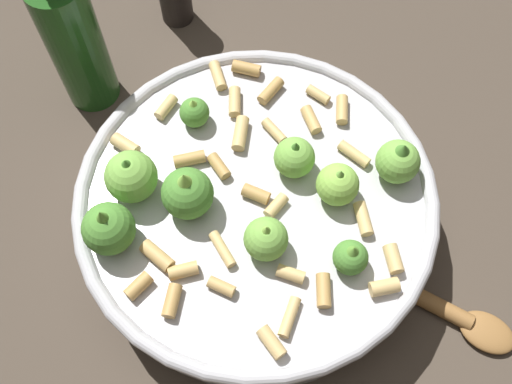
% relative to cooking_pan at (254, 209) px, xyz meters
% --- Properties ---
extents(ground_plane, '(2.40, 2.40, 0.00)m').
position_rel_cooking_pan_xyz_m(ground_plane, '(0.00, 0.00, -0.04)').
color(ground_plane, '#42382D').
extents(cooking_pan, '(0.33, 0.33, 0.13)m').
position_rel_cooking_pan_xyz_m(cooking_pan, '(0.00, 0.00, 0.00)').
color(cooking_pan, '#B7B7BC').
rests_on(cooking_pan, ground).
extents(olive_oil_bottle, '(0.06, 0.06, 0.21)m').
position_rel_cooking_pan_xyz_m(olive_oil_bottle, '(-0.22, 0.12, 0.04)').
color(olive_oil_bottle, '#1E4C19').
rests_on(olive_oil_bottle, ground).
extents(wooden_spoon, '(0.23, 0.09, 0.02)m').
position_rel_cooking_pan_xyz_m(wooden_spoon, '(0.16, -0.03, -0.04)').
color(wooden_spoon, olive).
rests_on(wooden_spoon, ground).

